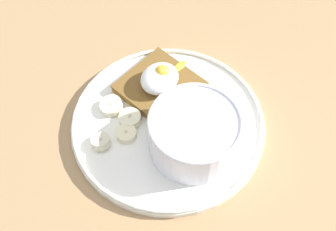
# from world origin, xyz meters

# --- Properties ---
(ground_plane) EXTENTS (1.20, 1.20, 0.02)m
(ground_plane) POSITION_xyz_m (0.00, 0.00, 0.01)
(ground_plane) COLOR #A17E53
(ground_plane) RESTS_ON ground
(plate) EXTENTS (0.27, 0.27, 0.02)m
(plate) POSITION_xyz_m (0.00, 0.00, 0.03)
(plate) COLOR white
(plate) RESTS_ON ground_plane
(oatmeal_bowl) EXTENTS (0.12, 0.12, 0.06)m
(oatmeal_bowl) POSITION_xyz_m (-0.01, -0.05, 0.06)
(oatmeal_bowl) COLOR white
(oatmeal_bowl) RESTS_ON plate
(toast_slice) EXTENTS (0.11, 0.11, 0.01)m
(toast_slice) POSITION_xyz_m (0.04, 0.05, 0.04)
(toast_slice) COLOR brown
(toast_slice) RESTS_ON plate
(poached_egg) EXTENTS (0.09, 0.05, 0.03)m
(poached_egg) POSITION_xyz_m (0.04, 0.05, 0.06)
(poached_egg) COLOR white
(poached_egg) RESTS_ON toast_slice
(banana_slice_front) EXTENTS (0.04, 0.04, 0.01)m
(banana_slice_front) POSITION_xyz_m (-0.05, 0.03, 0.04)
(banana_slice_front) COLOR #F4E8B6
(banana_slice_front) RESTS_ON plate
(banana_slice_left) EXTENTS (0.03, 0.04, 0.02)m
(banana_slice_left) POSITION_xyz_m (-0.09, 0.05, 0.04)
(banana_slice_left) COLOR beige
(banana_slice_left) RESTS_ON plate
(banana_slice_back) EXTENTS (0.05, 0.05, 0.02)m
(banana_slice_back) POSITION_xyz_m (-0.03, 0.08, 0.04)
(banana_slice_back) COLOR #F1E6BE
(banana_slice_back) RESTS_ON plate
(banana_slice_right) EXTENTS (0.04, 0.04, 0.01)m
(banana_slice_right) POSITION_xyz_m (-0.03, 0.04, 0.04)
(banana_slice_right) COLOR #EFE8BB
(banana_slice_right) RESTS_ON plate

